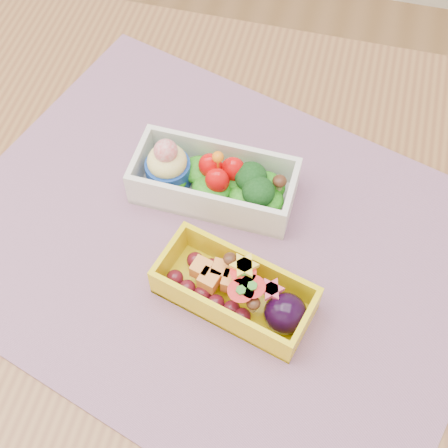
% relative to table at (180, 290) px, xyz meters
% --- Properties ---
extents(ground, '(3.00, 3.00, 0.00)m').
position_rel_table_xyz_m(ground, '(0.00, 0.00, -0.65)').
color(ground, olive).
extents(table, '(1.20, 0.80, 0.75)m').
position_rel_table_xyz_m(table, '(0.00, 0.00, 0.00)').
color(table, brown).
rests_on(table, ground).
extents(placemat, '(0.70, 0.61, 0.00)m').
position_rel_table_xyz_m(placemat, '(0.04, 0.02, 0.10)').
color(placemat, gray).
rests_on(placemat, table).
extents(bento_white, '(0.19, 0.09, 0.08)m').
position_rel_table_xyz_m(bento_white, '(0.02, 0.09, 0.13)').
color(bento_white, silver).
rests_on(bento_white, placemat).
extents(bento_yellow, '(0.18, 0.11, 0.06)m').
position_rel_table_xyz_m(bento_yellow, '(0.08, -0.04, 0.13)').
color(bento_yellow, yellow).
rests_on(bento_yellow, placemat).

